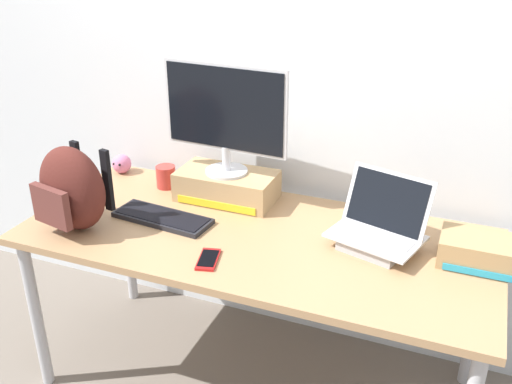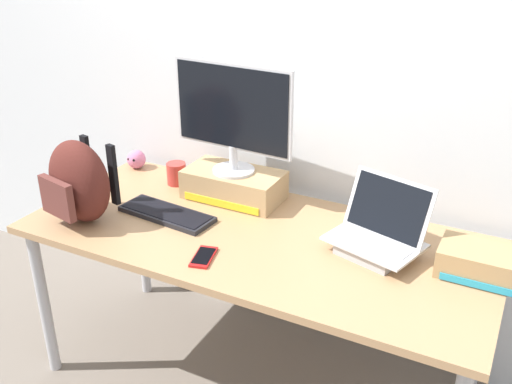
# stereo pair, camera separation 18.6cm
# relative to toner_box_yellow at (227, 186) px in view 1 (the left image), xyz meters

# --- Properties ---
(ground_plane) EXTENTS (20.00, 20.00, 0.00)m
(ground_plane) POSITION_rel_toner_box_yellow_xyz_m (0.23, -0.24, -0.81)
(ground_plane) COLOR #70665B
(back_wall) EXTENTS (7.00, 0.10, 2.60)m
(back_wall) POSITION_rel_toner_box_yellow_xyz_m (0.23, 0.26, 0.49)
(back_wall) COLOR silver
(back_wall) RESTS_ON ground
(desk) EXTENTS (1.83, 0.81, 0.75)m
(desk) POSITION_rel_toner_box_yellow_xyz_m (0.23, -0.24, -0.13)
(desk) COLOR #A87F56
(desk) RESTS_ON ground
(toner_box_yellow) EXTENTS (0.42, 0.23, 0.13)m
(toner_box_yellow) POSITION_rel_toner_box_yellow_xyz_m (0.00, 0.00, 0.00)
(toner_box_yellow) COLOR tan
(toner_box_yellow) RESTS_ON desk
(desktop_monitor) EXTENTS (0.55, 0.18, 0.47)m
(desktop_monitor) POSITION_rel_toner_box_yellow_xyz_m (-0.00, -0.00, 0.32)
(desktop_monitor) COLOR silver
(desktop_monitor) RESTS_ON toner_box_yellow
(open_laptop) EXTENTS (0.38, 0.31, 0.27)m
(open_laptop) POSITION_rel_toner_box_yellow_xyz_m (0.69, -0.17, -0.01)
(open_laptop) COLOR #ADADB2
(open_laptop) RESTS_ON desk
(external_keyboard) EXTENTS (0.42, 0.19, 0.02)m
(external_keyboard) POSITION_rel_toner_box_yellow_xyz_m (-0.16, -0.28, -0.05)
(external_keyboard) COLOR black
(external_keyboard) RESTS_ON desk
(messenger_backpack) EXTENTS (0.34, 0.27, 0.34)m
(messenger_backpack) POSITION_rel_toner_box_yellow_xyz_m (-0.45, -0.46, 0.11)
(messenger_backpack) COLOR #4C1E19
(messenger_backpack) RESTS_ON desk
(coffee_mug) EXTENTS (0.13, 0.09, 0.10)m
(coffee_mug) POSITION_rel_toner_box_yellow_xyz_m (-0.31, 0.01, -0.01)
(coffee_mug) COLOR #B2332D
(coffee_mug) RESTS_ON desk
(cell_phone) EXTENTS (0.10, 0.16, 0.01)m
(cell_phone) POSITION_rel_toner_box_yellow_xyz_m (0.15, -0.49, -0.06)
(cell_phone) COLOR red
(cell_phone) RESTS_ON desk
(plush_toy) EXTENTS (0.09, 0.09, 0.09)m
(plush_toy) POSITION_rel_toner_box_yellow_xyz_m (-0.59, 0.08, -0.02)
(plush_toy) COLOR #CC7099
(plush_toy) RESTS_ON desk
(toner_box_cyan) EXTENTS (0.32, 0.18, 0.10)m
(toner_box_cyan) POSITION_rel_toner_box_yellow_xyz_m (1.07, -0.15, -0.01)
(toner_box_cyan) COLOR #A88456
(toner_box_cyan) RESTS_ON desk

